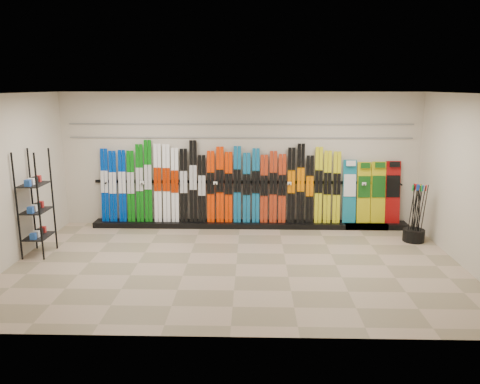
{
  "coord_description": "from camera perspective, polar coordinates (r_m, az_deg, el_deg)",
  "views": [
    {
      "loc": [
        0.27,
        -7.88,
        3.11
      ],
      "look_at": [
        0.04,
        1.0,
        1.1
      ],
      "focal_mm": 35.0,
      "sensor_mm": 36.0,
      "label": 1
    }
  ],
  "objects": [
    {
      "name": "right_wall",
      "position": [
        8.87,
        26.33,
        0.95
      ],
      "size": [
        0.0,
        5.0,
        5.0
      ],
      "primitive_type": "plane",
      "rotation": [
        1.57,
        0.0,
        -1.57
      ],
      "color": "beige",
      "rests_on": "floor"
    },
    {
      "name": "ski_rack_base",
      "position": [
        10.61,
        1.19,
        -3.96
      ],
      "size": [
        8.0,
        0.4,
        0.12
      ],
      "primitive_type": "cube",
      "color": "black",
      "rests_on": "floor"
    },
    {
      "name": "slatwall_rail_1",
      "position": [
        10.4,
        -0.0,
        8.28
      ],
      "size": [
        7.6,
        0.02,
        0.03
      ],
      "primitive_type": "cube",
      "color": "gray",
      "rests_on": "back_wall"
    },
    {
      "name": "skis",
      "position": [
        10.46,
        -2.61,
        0.78
      ],
      "size": [
        5.37,
        0.21,
        1.84
      ],
      "color": "#0032A7",
      "rests_on": "ski_rack_base"
    },
    {
      "name": "accessory_rack",
      "position": [
        9.47,
        -23.66,
        -1.27
      ],
      "size": [
        0.4,
        0.6,
        1.98
      ],
      "primitive_type": "cube",
      "color": "black",
      "rests_on": "floor"
    },
    {
      "name": "ceiling",
      "position": [
        7.89,
        -0.48,
        11.94
      ],
      "size": [
        8.0,
        8.0,
        0.0
      ],
      "primitive_type": "plane",
      "rotation": [
        3.14,
        0.0,
        0.0
      ],
      "color": "silver",
      "rests_on": "back_wall"
    },
    {
      "name": "pole_bin",
      "position": [
        10.28,
        20.4,
        -4.96
      ],
      "size": [
        0.43,
        0.43,
        0.25
      ],
      "primitive_type": "cylinder",
      "color": "black",
      "rests_on": "floor"
    },
    {
      "name": "floor",
      "position": [
        8.48,
        -0.44,
        -8.77
      ],
      "size": [
        8.0,
        8.0,
        0.0
      ],
      "primitive_type": "plane",
      "color": "gray",
      "rests_on": "ground"
    },
    {
      "name": "left_wall",
      "position": [
        9.11,
        -26.5,
        1.21
      ],
      "size": [
        0.0,
        5.0,
        5.0
      ],
      "primitive_type": "plane",
      "rotation": [
        1.57,
        0.0,
        1.57
      ],
      "color": "beige",
      "rests_on": "floor"
    },
    {
      "name": "slatwall_rail_0",
      "position": [
        10.43,
        -0.0,
        6.64
      ],
      "size": [
        7.6,
        0.02,
        0.03
      ],
      "primitive_type": "cube",
      "color": "gray",
      "rests_on": "back_wall"
    },
    {
      "name": "snowboards",
      "position": [
        10.82,
        15.75,
        -0.03
      ],
      "size": [
        1.27,
        0.22,
        1.4
      ],
      "color": "#14728C",
      "rests_on": "ski_rack_base"
    },
    {
      "name": "ski_poles",
      "position": [
        10.11,
        20.74,
        -2.42
      ],
      "size": [
        0.37,
        0.29,
        1.18
      ],
      "color": "black",
      "rests_on": "pole_bin"
    },
    {
      "name": "back_wall",
      "position": [
        10.51,
        -0.0,
        3.94
      ],
      "size": [
        8.0,
        0.0,
        8.0
      ],
      "primitive_type": "plane",
      "rotation": [
        1.57,
        0.0,
        0.0
      ],
      "color": "beige",
      "rests_on": "floor"
    }
  ]
}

